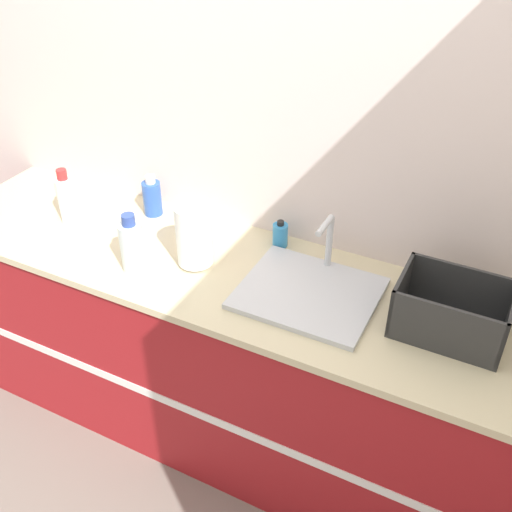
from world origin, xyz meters
TOP-DOWN VIEW (x-y plane):
  - ground_plane at (0.00, 0.00)m, footprint 12.00×12.00m
  - wall_back at (0.00, 0.64)m, footprint 4.88×0.06m
  - counter_cabinet at (0.00, 0.31)m, footprint 2.51×0.63m
  - sink at (0.32, 0.30)m, footprint 0.47×0.40m
  - paper_towel_roll at (-0.13, 0.28)m, footprint 0.13×0.13m
  - dish_rack at (0.79, 0.33)m, footprint 0.34×0.24m
  - bottle_clear at (-0.31, 0.16)m, footprint 0.09×0.09m
  - bottle_blue at (-0.48, 0.51)m, footprint 0.08×0.08m
  - bottle_white_spray at (-0.75, 0.31)m, footprint 0.07×0.07m
  - soap_dispenser at (0.10, 0.53)m, footprint 0.06×0.06m

SIDE VIEW (x-z plane):
  - ground_plane at x=0.00m, z-range 0.00..0.00m
  - counter_cabinet at x=0.00m, z-range 0.00..0.90m
  - sink at x=0.32m, z-range 0.80..1.03m
  - soap_dispenser at x=0.10m, z-range 0.89..1.00m
  - dish_rack at x=0.79m, z-range 0.88..1.06m
  - bottle_blue at x=-0.48m, z-range 0.89..1.06m
  - bottle_clear at x=-0.31m, z-range 0.88..1.11m
  - bottle_white_spray at x=-0.75m, z-range 0.88..1.12m
  - paper_towel_roll at x=-0.13m, z-range 0.90..1.15m
  - wall_back at x=0.00m, z-range 0.00..2.60m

